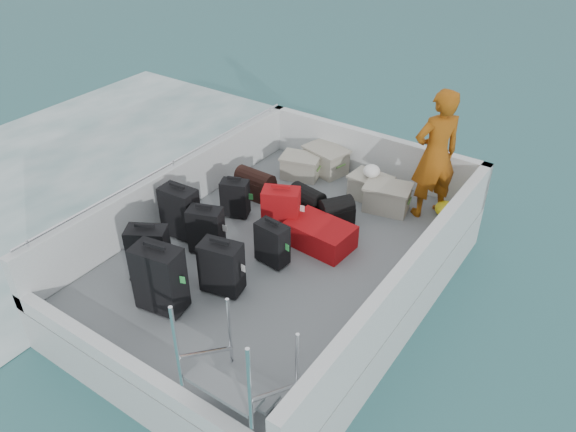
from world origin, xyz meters
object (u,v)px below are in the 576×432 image
crate_0 (301,167)px  crate_3 (387,198)px  suitcase_4 (206,231)px  suitcase_8 (320,235)px  suitcase_1 (180,213)px  passenger (436,155)px  suitcase_2 (235,199)px  suitcase_0 (149,254)px  crate_2 (370,188)px  suitcase_6 (222,268)px  suitcase_3 (160,279)px  suitcase_5 (281,212)px  crate_1 (326,161)px  suitcase_7 (272,244)px

crate_0 → crate_3: bearing=-3.5°
suitcase_4 → suitcase_8: 1.44m
suitcase_4 → crate_0: (-0.08, 2.24, -0.14)m
suitcase_1 → suitcase_8: 1.82m
suitcase_8 → crate_0: 1.79m
suitcase_1 → crate_3: 2.84m
suitcase_4 → passenger: passenger is taller
suitcase_2 → crate_0: suitcase_2 is taller
suitcase_0 → suitcase_1: size_ratio=1.00×
suitcase_4 → crate_2: 2.54m
passenger → suitcase_6: bearing=14.0°
suitcase_3 → suitcase_2: bearing=95.4°
suitcase_4 → suitcase_5: 1.01m
suitcase_5 → suitcase_3: bearing=-122.3°
suitcase_5 → crate_0: 1.53m
crate_2 → passenger: passenger is taller
suitcase_5 → suitcase_8: size_ratio=0.81×
crate_0 → passenger: 2.15m
suitcase_2 → crate_1: size_ratio=0.87×
suitcase_7 → crate_3: size_ratio=0.94×
suitcase_4 → crate_0: suitcase_4 is taller
crate_0 → crate_3: (1.50, -0.09, 0.01)m
suitcase_5 → suitcase_6: 1.32m
suitcase_6 → crate_1: (-0.50, 3.09, -0.14)m
suitcase_8 → crate_2: 1.39m
suitcase_7 → suitcase_0: bearing=-127.9°
crate_0 → crate_1: 0.44m
suitcase_1 → suitcase_7: 1.33m
crate_3 → passenger: passenger is taller
suitcase_1 → passenger: size_ratio=0.39×
suitcase_6 → crate_1: suitcase_6 is taller
suitcase_1 → suitcase_8: (1.60, 0.84, -0.19)m
crate_2 → suitcase_4: bearing=-115.4°
crate_0 → suitcase_7: bearing=-65.6°
suitcase_6 → crate_2: bearing=68.4°
suitcase_0 → crate_0: size_ratio=1.29×
suitcase_1 → suitcase_0: bearing=-72.6°
suitcase_2 → passenger: bearing=13.5°
suitcase_7 → crate_1: 2.45m
suitcase_5 → crate_3: suitcase_5 is taller
suitcase_3 → crate_1: bearing=82.6°
suitcase_7 → passenger: size_ratio=0.31×
crate_1 → suitcase_4: bearing=-93.1°
passenger → suitcase_1: bearing=-8.0°
suitcase_0 → crate_3: bearing=31.0°
suitcase_5 → crate_2: size_ratio=1.20×
suitcase_5 → suitcase_6: suitcase_5 is taller
suitcase_1 → suitcase_7: bearing=5.6°
suitcase_2 → crate_3: bearing=16.4°
suitcase_5 → passenger: 2.16m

